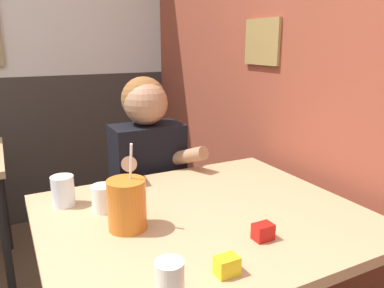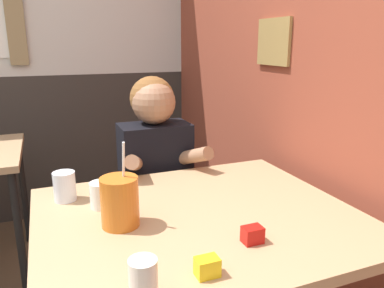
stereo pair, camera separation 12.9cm
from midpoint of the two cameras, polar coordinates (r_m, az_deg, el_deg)
brick_wall_right at (r=2.16m, az=11.65°, el=15.38°), size 0.08×4.25×2.70m
back_wall at (r=2.97m, az=-24.40°, el=14.37°), size 5.46×0.09×2.70m
main_table at (r=1.35m, az=3.76°, el=-12.98°), size 1.09×0.92×0.76m
person_seated at (r=1.90m, az=-3.59°, el=-6.50°), size 0.42×0.41×1.18m
cocktail_pitcher at (r=1.22m, az=-7.98°, el=-8.77°), size 0.12×0.12×0.28m
glass_near_pitcher at (r=1.46m, az=-16.49°, el=-6.24°), size 0.08×0.08×0.11m
glass_center at (r=1.38m, az=-11.04°, el=-7.65°), size 0.08×0.08×0.09m
glass_far_side at (r=0.90m, az=-3.14°, el=-20.21°), size 0.07×0.07×0.11m
condiment_ketchup at (r=1.16m, az=12.43°, el=-13.42°), size 0.06×0.04×0.05m
condiment_mustard at (r=1.00m, az=6.21°, el=-18.22°), size 0.06×0.04×0.05m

